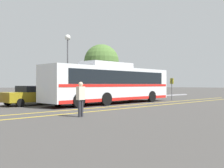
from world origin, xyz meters
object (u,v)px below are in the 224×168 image
at_px(parked_car_1, 30,95).
at_px(bus_stop_sign, 172,86).
at_px(street_lamp, 68,51).
at_px(tree_0, 101,62).
at_px(parked_car_2, 97,93).
at_px(pedestrian_0, 81,97).
at_px(transit_bus, 112,83).
at_px(parked_car_3, 133,93).

relative_size(parked_car_1, bus_stop_sign, 1.99).
height_order(street_lamp, tree_0, street_lamp).
bearing_deg(parked_car_2, pedestrian_0, -43.75).
distance_m(transit_bus, tree_0, 9.60).
height_order(parked_car_1, parked_car_2, parked_car_2).
bearing_deg(parked_car_1, parked_car_3, -94.94).
relative_size(parked_car_3, pedestrian_0, 2.47).
bearing_deg(pedestrian_0, parked_car_2, -141.87).
bearing_deg(street_lamp, parked_car_3, -19.80).
relative_size(transit_bus, parked_car_1, 2.87).
relative_size(parked_car_3, bus_stop_sign, 1.89).
xyz_separation_m(parked_car_2, bus_stop_sign, (6.16, -4.29, 0.66)).
distance_m(parked_car_3, bus_stop_sign, 4.40).
relative_size(parked_car_1, parked_car_3, 1.05).
xyz_separation_m(parked_car_2, parked_car_3, (5.07, -0.10, -0.11)).
bearing_deg(bus_stop_sign, transit_bus, -99.88).
bearing_deg(pedestrian_0, tree_0, -142.08).
height_order(parked_car_3, tree_0, tree_0).
distance_m(parked_car_2, bus_stop_sign, 7.53).
bearing_deg(pedestrian_0, bus_stop_sign, -170.74).
bearing_deg(parked_car_1, tree_0, -73.72).
xyz_separation_m(pedestrian_0, bus_stop_sign, (14.69, 4.34, 0.45)).
bearing_deg(bus_stop_sign, parked_car_3, -167.02).
height_order(transit_bus, street_lamp, street_lamp).
bearing_deg(bus_stop_sign, parked_car_1, -109.49).
xyz_separation_m(transit_bus, bus_stop_sign, (7.34, -1.06, -0.28)).
height_order(pedestrian_0, street_lamp, street_lamp).
bearing_deg(street_lamp, parked_car_1, -154.36).
relative_size(bus_stop_sign, tree_0, 0.36).
bearing_deg(street_lamp, transit_bus, -83.81).
distance_m(parked_car_2, parked_car_3, 5.07).
bearing_deg(transit_bus, parked_car_2, 158.25).
relative_size(transit_bus, parked_car_3, 3.03).
bearing_deg(street_lamp, tree_0, 17.15).
distance_m(parked_car_2, street_lamp, 5.05).
distance_m(parked_car_1, parked_car_2, 6.90).
bearing_deg(parked_car_3, pedestrian_0, -57.10).
bearing_deg(parked_car_3, parked_car_2, -90.32).
bearing_deg(parked_car_1, bus_stop_sign, -112.73).
xyz_separation_m(transit_bus, parked_car_2, (1.18, 3.22, -0.94)).
distance_m(parked_car_1, tree_0, 12.50).
distance_m(parked_car_1, street_lamp, 7.00).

